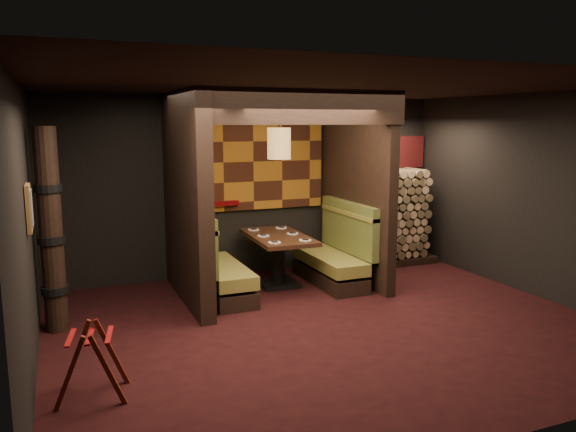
# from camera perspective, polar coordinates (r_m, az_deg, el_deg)

# --- Properties ---
(floor) EXTENTS (6.50, 5.50, 0.02)m
(floor) POSITION_cam_1_polar(r_m,az_deg,el_deg) (6.97, 4.18, -11.10)
(floor) COLOR black
(floor) RESTS_ON ground
(ceiling) EXTENTS (6.50, 5.50, 0.02)m
(ceiling) POSITION_cam_1_polar(r_m,az_deg,el_deg) (6.54, 4.49, 13.15)
(ceiling) COLOR black
(ceiling) RESTS_ON ground
(wall_back) EXTENTS (6.50, 0.02, 2.85)m
(wall_back) POSITION_cam_1_polar(r_m,az_deg,el_deg) (9.13, -3.52, 3.10)
(wall_back) COLOR black
(wall_back) RESTS_ON ground
(wall_front) EXTENTS (6.50, 0.02, 2.85)m
(wall_front) POSITION_cam_1_polar(r_m,az_deg,el_deg) (4.38, 20.93, -4.56)
(wall_front) COLOR black
(wall_front) RESTS_ON ground
(wall_left) EXTENTS (0.02, 5.50, 2.85)m
(wall_left) POSITION_cam_1_polar(r_m,az_deg,el_deg) (5.91, -25.13, -1.29)
(wall_left) COLOR black
(wall_left) RESTS_ON ground
(wall_right) EXTENTS (0.02, 5.50, 2.85)m
(wall_right) POSITION_cam_1_polar(r_m,az_deg,el_deg) (8.58, 24.16, 1.87)
(wall_right) COLOR black
(wall_right) RESTS_ON ground
(partition_left) EXTENTS (0.20, 2.20, 2.85)m
(partition_left) POSITION_cam_1_polar(r_m,az_deg,el_deg) (7.71, -10.33, 1.78)
(partition_left) COLOR black
(partition_left) RESTS_ON floor
(partition_right) EXTENTS (0.15, 2.10, 2.85)m
(partition_right) POSITION_cam_1_polar(r_m,az_deg,el_deg) (8.70, 6.92, 2.73)
(partition_right) COLOR black
(partition_right) RESTS_ON floor
(header_beam) EXTENTS (2.85, 0.18, 0.44)m
(header_beam) POSITION_cam_1_polar(r_m,az_deg,el_deg) (7.15, 1.69, 11.02)
(header_beam) COLOR black
(header_beam) RESTS_ON partition_left
(tapa_back_panel) EXTENTS (2.40, 0.06, 1.55)m
(tapa_back_panel) POSITION_cam_1_polar(r_m,az_deg,el_deg) (9.04, -3.59, 5.55)
(tapa_back_panel) COLOR #9A5E18
(tapa_back_panel) RESTS_ON wall_back
(tapa_side_panel) EXTENTS (0.04, 1.85, 1.45)m
(tapa_side_panel) POSITION_cam_1_polar(r_m,az_deg,el_deg) (7.86, -9.84, 5.05)
(tapa_side_panel) COLOR #9A5E18
(tapa_side_panel) RESTS_ON partition_left
(lacquer_shelf) EXTENTS (0.60, 0.12, 0.07)m
(lacquer_shelf) POSITION_cam_1_polar(r_m,az_deg,el_deg) (8.88, -6.94, 1.27)
(lacquer_shelf) COLOR #5C0508
(lacquer_shelf) RESTS_ON wall_back
(booth_bench_left) EXTENTS (0.68, 1.60, 1.14)m
(booth_bench_left) POSITION_cam_1_polar(r_m,az_deg,el_deg) (8.00, -7.38, -5.36)
(booth_bench_left) COLOR black
(booth_bench_left) RESTS_ON floor
(booth_bench_right) EXTENTS (0.68, 1.60, 1.14)m
(booth_bench_right) POSITION_cam_1_polar(r_m,az_deg,el_deg) (8.67, 4.82, -4.15)
(booth_bench_right) COLOR black
(booth_bench_right) RESTS_ON floor
(dining_table) EXTENTS (0.85, 1.50, 0.78)m
(dining_table) POSITION_cam_1_polar(r_m,az_deg,el_deg) (8.43, -1.01, -3.52)
(dining_table) COLOR black
(dining_table) RESTS_ON floor
(place_settings) EXTENTS (0.68, 1.21, 0.03)m
(place_settings) POSITION_cam_1_polar(r_m,az_deg,el_deg) (8.38, -1.02, -1.87)
(place_settings) COLOR white
(place_settings) RESTS_ON dining_table
(pendant_lamp) EXTENTS (0.34, 0.34, 0.94)m
(pendant_lamp) POSITION_cam_1_polar(r_m,az_deg,el_deg) (8.17, -0.92, 7.39)
(pendant_lamp) COLOR olive
(pendant_lamp) RESTS_ON ceiling
(framed_picture) EXTENTS (0.05, 0.36, 0.46)m
(framed_picture) POSITION_cam_1_polar(r_m,az_deg,el_deg) (5.98, -24.81, 0.74)
(framed_picture) COLOR olive
(framed_picture) RESTS_ON wall_left
(luggage_rack) EXTENTS (0.71, 0.55, 0.70)m
(luggage_rack) POSITION_cam_1_polar(r_m,az_deg,el_deg) (5.46, -19.35, -13.61)
(luggage_rack) COLOR #4B140B
(luggage_rack) RESTS_ON floor
(totem_column) EXTENTS (0.31, 0.31, 2.40)m
(totem_column) POSITION_cam_1_polar(r_m,az_deg,el_deg) (7.03, -22.94, -1.53)
(totem_column) COLOR black
(totem_column) RESTS_ON floor
(firewood_stack) EXTENTS (1.73, 0.70, 1.64)m
(firewood_stack) POSITION_cam_1_polar(r_m,az_deg,el_deg) (9.84, 9.99, -0.13)
(firewood_stack) COLOR black
(firewood_stack) RESTS_ON floor
(mosaic_header) EXTENTS (1.83, 0.10, 0.56)m
(mosaic_header) POSITION_cam_1_polar(r_m,az_deg,el_deg) (10.00, 9.15, 6.39)
(mosaic_header) COLOR maroon
(mosaic_header) RESTS_ON wall_back
(bay_front_post) EXTENTS (0.08, 0.08, 2.85)m
(bay_front_post) POSITION_cam_1_polar(r_m,az_deg,el_deg) (8.97, 6.60, 2.94)
(bay_front_post) COLOR black
(bay_front_post) RESTS_ON floor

